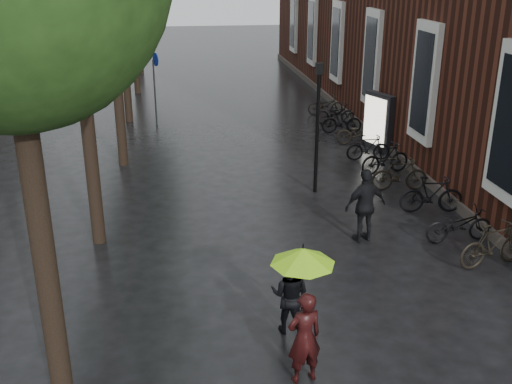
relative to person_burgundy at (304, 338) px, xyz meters
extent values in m
cube|color=black|center=(5.61, 4.28, 2.19)|extent=(0.10, 1.20, 3.00)
cube|color=silver|center=(5.71, 9.28, 2.19)|extent=(0.25, 1.60, 3.60)
cube|color=black|center=(5.61, 9.28, 2.19)|extent=(0.10, 1.20, 3.00)
cube|color=silver|center=(5.71, 14.28, 2.19)|extent=(0.25, 1.60, 3.60)
cube|color=black|center=(5.61, 14.28, 2.19)|extent=(0.10, 1.20, 3.00)
cube|color=silver|center=(5.71, 19.28, 2.19)|extent=(0.25, 1.60, 3.60)
cube|color=black|center=(5.61, 19.28, 2.19)|extent=(0.10, 1.20, 3.00)
cube|color=silver|center=(5.71, 24.28, 2.19)|extent=(0.25, 1.60, 3.60)
cube|color=black|center=(5.61, 24.28, 2.19)|extent=(0.10, 1.20, 3.00)
cube|color=silver|center=(5.71, 29.28, 2.19)|extent=(0.25, 1.60, 3.60)
cube|color=black|center=(5.61, 29.28, 2.19)|extent=(0.10, 1.20, 3.00)
cube|color=#3F3833|center=(5.86, 18.28, -0.66)|extent=(0.40, 33.00, 0.30)
cylinder|color=black|center=(-3.74, -0.22, 1.53)|extent=(0.32, 0.32, 4.68)
cylinder|color=black|center=(-3.84, 5.78, 1.45)|extent=(0.32, 0.32, 4.51)
cylinder|color=black|center=(-3.64, 11.78, 1.67)|extent=(0.32, 0.32, 4.95)
cylinder|color=black|center=(-3.79, 17.78, 1.39)|extent=(0.32, 0.32, 4.40)
cylinder|color=black|center=(-3.69, 23.78, 1.58)|extent=(0.32, 0.32, 4.79)
cylinder|color=black|center=(-3.74, 29.78, 1.47)|extent=(0.32, 0.32, 4.57)
imported|color=black|center=(0.00, 0.00, 0.00)|extent=(0.67, 0.52, 1.62)
imported|color=black|center=(0.04, 1.41, -0.05)|extent=(0.92, 0.85, 1.52)
cylinder|color=black|center=(0.09, 0.65, 0.43)|extent=(0.02, 0.02, 1.39)
cone|color=#9CF619|center=(0.09, 0.65, 1.12)|extent=(1.09, 1.09, 0.28)
cylinder|color=black|center=(0.09, 0.65, 1.30)|extent=(0.02, 0.02, 0.08)
imported|color=black|center=(2.58, 4.96, 0.11)|extent=(1.15, 0.69, 1.84)
imported|color=black|center=(5.03, 3.28, -0.29)|extent=(1.81, 0.84, 1.05)
imported|color=black|center=(4.85, 4.58, -0.36)|extent=(1.73, 0.67, 0.90)
imported|color=black|center=(4.93, 6.42, -0.29)|extent=(1.77, 0.68, 1.04)
imported|color=black|center=(4.68, 8.17, -0.30)|extent=(1.72, 0.61, 1.02)
imported|color=black|center=(4.77, 9.66, -0.29)|extent=(1.81, 0.89, 1.05)
imported|color=black|center=(4.68, 11.11, -0.36)|extent=(1.54, 0.54, 0.91)
imported|color=black|center=(4.94, 12.96, -0.36)|extent=(1.80, 0.90, 0.90)
imported|color=black|center=(4.72, 14.65, -0.32)|extent=(1.65, 0.58, 0.97)
imported|color=black|center=(4.86, 16.18, -0.37)|extent=(1.67, 0.62, 0.87)
imported|color=black|center=(4.86, 17.83, -0.39)|extent=(1.62, 0.60, 0.85)
cube|color=black|center=(5.40, 12.27, 0.23)|extent=(0.28, 1.37, 2.07)
cube|color=silver|center=(5.25, 12.27, 0.28)|extent=(0.04, 1.15, 1.70)
cylinder|color=black|center=(2.17, 8.39, 0.97)|extent=(0.11, 0.11, 3.56)
cube|color=black|center=(2.17, 8.39, 2.84)|extent=(0.20, 0.20, 0.31)
sphere|color=#FFE5B2|center=(2.17, 8.39, 2.84)|extent=(0.16, 0.16, 0.16)
cylinder|color=#262628|center=(-2.62, 16.99, 0.55)|extent=(0.07, 0.07, 2.72)
cylinder|color=navy|center=(-2.51, 16.99, 1.91)|extent=(0.03, 0.54, 0.54)
camera|label=1|loc=(-1.88, -7.88, 5.59)|focal=42.00mm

